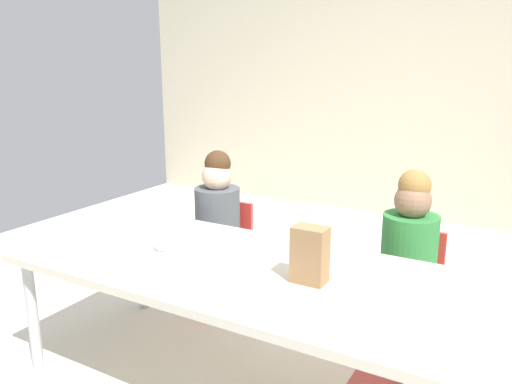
# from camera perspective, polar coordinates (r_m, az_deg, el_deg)

# --- Properties ---
(ground_plane) EXTENTS (6.11, 4.83, 0.02)m
(ground_plane) POSITION_cam_1_polar(r_m,az_deg,el_deg) (2.77, 8.24, -16.08)
(ground_plane) COLOR silver
(back_wall) EXTENTS (6.11, 0.10, 2.75)m
(back_wall) POSITION_cam_1_polar(r_m,az_deg,el_deg) (4.75, 19.97, 13.23)
(back_wall) COLOR beige
(back_wall) RESTS_ON ground_plane
(craft_table) EXTENTS (1.90, 0.84, 0.58)m
(craft_table) POSITION_cam_1_polar(r_m,az_deg,el_deg) (2.12, -2.37, -9.30)
(craft_table) COLOR beige
(craft_table) RESTS_ON ground_plane
(seated_child_near_camera) EXTENTS (0.34, 0.34, 0.92)m
(seated_child_near_camera) POSITION_cam_1_polar(r_m,az_deg,el_deg) (2.89, -4.34, -2.50)
(seated_child_near_camera) COLOR red
(seated_child_near_camera) RESTS_ON ground_plane
(seated_child_middle_seat) EXTENTS (0.32, 0.32, 0.92)m
(seated_child_middle_seat) POSITION_cam_1_polar(r_m,az_deg,el_deg) (2.48, 17.19, -5.96)
(seated_child_middle_seat) COLOR red
(seated_child_middle_seat) RESTS_ON ground_plane
(paper_bag_brown) EXTENTS (0.13, 0.09, 0.22)m
(paper_bag_brown) POSITION_cam_1_polar(r_m,az_deg,el_deg) (1.90, 6.18, -7.15)
(paper_bag_brown) COLOR #9E754C
(paper_bag_brown) RESTS_ON craft_table
(paper_plate_near_edge) EXTENTS (0.18, 0.18, 0.01)m
(paper_plate_near_edge) POSITION_cam_1_polar(r_m,az_deg,el_deg) (2.29, -10.12, -6.44)
(paper_plate_near_edge) COLOR white
(paper_plate_near_edge) RESTS_ON craft_table
(paper_plate_center_table) EXTENTS (0.18, 0.18, 0.01)m
(paper_plate_center_table) POSITION_cam_1_polar(r_m,az_deg,el_deg) (1.85, 1.31, -11.27)
(paper_plate_center_table) COLOR white
(paper_plate_center_table) RESTS_ON craft_table
(donut_powdered_on_plate) EXTENTS (0.12, 0.12, 0.04)m
(donut_powdered_on_plate) POSITION_cam_1_polar(r_m,az_deg,el_deg) (2.28, -10.14, -5.92)
(donut_powdered_on_plate) COLOR white
(donut_powdered_on_plate) RESTS_ON craft_table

